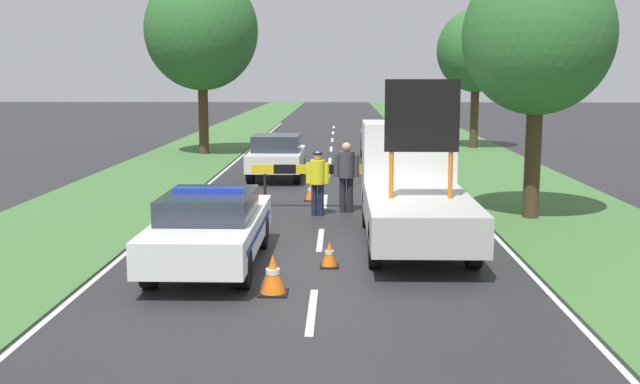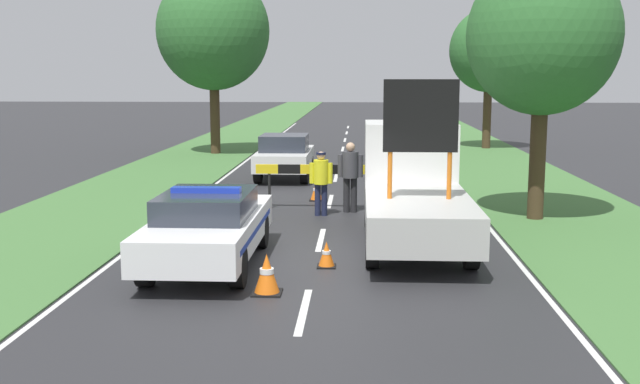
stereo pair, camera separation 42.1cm
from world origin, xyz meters
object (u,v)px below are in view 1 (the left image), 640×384
Objects in this scene: queued_car_suv_grey at (383,140)px; pedestrian_civilian at (346,171)px; police_officer at (318,178)px; traffic_cone_behind_barrier at (273,274)px; road_barrier at (319,172)px; traffic_cone_near_police at (311,191)px; roadside_tree_near_left at (538,37)px; roadside_tree_mid_left at (476,51)px; police_car at (211,227)px; work_truck at (412,186)px; traffic_cone_near_truck at (329,254)px; traffic_cone_centre_front at (201,215)px; queued_car_van_white at (277,156)px; roadside_tree_near_right at (201,31)px.

pedestrian_civilian is at bearing 82.06° from queued_car_suv_grey.
police_officer is 6.83m from traffic_cone_behind_barrier.
road_barrier reaches higher than traffic_cone_near_police.
roadside_tree_near_left reaches higher than traffic_cone_behind_barrier.
roadside_tree_mid_left is (7.19, 15.10, 4.31)m from traffic_cone_near_police.
road_barrier is (1.82, 5.94, 0.25)m from police_car.
pedestrian_civilian reaches higher than traffic_cone_behind_barrier.
roadside_tree_mid_left is at bearing -106.83° from work_truck.
traffic_cone_near_truck is at bearing -106.34° from roadside_tree_mid_left.
traffic_cone_behind_barrier is (1.30, -1.76, -0.41)m from police_car.
traffic_cone_near_police is 0.79× the size of traffic_cone_centre_front.
work_truck is at bearing 57.74° from traffic_cone_behind_barrier.
roadside_tree_mid_left reaches higher than queued_car_van_white.
pedestrian_civilian is 0.23× the size of roadside_tree_near_right.
work_truck is at bearing 54.35° from traffic_cone_near_truck.
traffic_cone_behind_barrier is 0.08× the size of roadside_tree_near_right.
traffic_cone_behind_barrier is 9.64m from roadside_tree_near_left.
roadside_tree_near_left is (5.25, -0.23, 3.43)m from police_officer.
roadside_tree_near_left is at bearing -95.48° from roadside_tree_mid_left.
traffic_cone_near_truck is (-0.35, -5.56, -0.82)m from pedestrian_civilian.
pedestrian_civilian is at bearing -170.17° from police_officer.
queued_car_suv_grey is (0.22, 14.65, -0.30)m from work_truck.
queued_car_suv_grey is at bearing -130.80° from roadside_tree_mid_left.
police_car is 1.13× the size of queued_car_suv_grey.
queued_car_van_white is 10.37m from roadside_tree_near_left.
traffic_cone_near_police is 9.05m from traffic_cone_behind_barrier.
queued_car_van_white is (0.23, 11.71, 0.05)m from police_car.
road_barrier is at bearing 105.38° from queued_car_van_white.
roadside_tree_near_left reaches higher than traffic_cone_near_police.
road_barrier is at bearing -62.50° from work_truck.
police_officer is 3.35× the size of traffic_cone_near_truck.
queued_car_van_white is at bearing 88.27° from police_car.
queued_car_suv_grey is at bearing 65.65° from pedestrian_civilian.
work_truck is (3.93, 2.40, 0.41)m from police_car.
traffic_cone_behind_barrier is 0.10× the size of roadside_tree_near_left.
traffic_cone_near_truck is (0.37, -5.05, -0.72)m from police_officer.
queued_car_suv_grey is 7.98m from roadside_tree_mid_left.
work_truck is at bearing 111.64° from queued_car_van_white.
police_officer is 0.20× the size of roadside_tree_near_right.
police_officer is at bearing 103.35° from queued_car_van_white.
work_truck is 14.65m from queued_car_suv_grey.
queued_car_suv_grey is 0.65× the size of roadside_tree_mid_left.
traffic_cone_near_truck is 17.19m from queued_car_suv_grey.
work_truck is at bearing -82.59° from pedestrian_civilian.
road_barrier reaches higher than traffic_cone_behind_barrier.
roadside_tree_mid_left reaches higher than traffic_cone_near_truck.
pedestrian_civilian is (0.72, 0.51, 0.10)m from police_officer.
traffic_cone_near_truck is at bearing 62.92° from traffic_cone_behind_barrier.
queued_car_suv_grey is at bearing -16.61° from roadside_tree_near_right.
roadside_tree_near_right is at bearing 103.13° from traffic_cone_behind_barrier.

